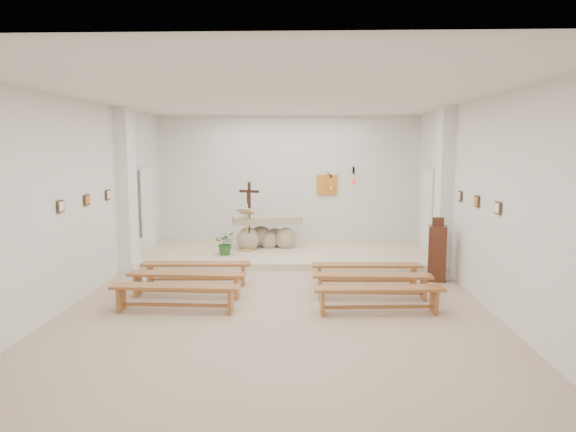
{
  "coord_description": "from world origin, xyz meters",
  "views": [
    {
      "loc": [
        0.45,
        -8.85,
        2.67
      ],
      "look_at": [
        0.11,
        1.6,
        1.26
      ],
      "focal_mm": 32.0,
      "sensor_mm": 36.0,
      "label": 1
    }
  ],
  "objects_px": {
    "lectern": "(246,230)",
    "crucifix_stand": "(249,211)",
    "bench_right_third": "(379,294)",
    "altar": "(266,234)",
    "bench_right_front": "(366,269)",
    "donation_pedestal": "(437,253)",
    "bench_left_front": "(197,268)",
    "bench_left_second": "(187,279)",
    "bench_right_second": "(372,281)",
    "bench_left_third": "(175,292)"
  },
  "relations": [
    {
      "from": "altar",
      "to": "bench_left_third",
      "type": "distance_m",
      "value": 4.82
    },
    {
      "from": "bench_right_front",
      "to": "bench_left_third",
      "type": "height_order",
      "value": "same"
    },
    {
      "from": "donation_pedestal",
      "to": "bench_left_front",
      "type": "relative_size",
      "value": 0.61
    },
    {
      "from": "bench_left_front",
      "to": "bench_left_second",
      "type": "bearing_deg",
      "value": -92.29
    },
    {
      "from": "altar",
      "to": "bench_left_second",
      "type": "relative_size",
      "value": 0.85
    },
    {
      "from": "donation_pedestal",
      "to": "altar",
      "type": "bearing_deg",
      "value": 156.88
    },
    {
      "from": "lectern",
      "to": "bench_right_front",
      "type": "xyz_separation_m",
      "value": [
        2.61,
        -2.58,
        -0.34
      ]
    },
    {
      "from": "altar",
      "to": "bench_right_third",
      "type": "distance_m",
      "value": 5.16
    },
    {
      "from": "crucifix_stand",
      "to": "bench_left_third",
      "type": "distance_m",
      "value": 4.41
    },
    {
      "from": "bench_right_front",
      "to": "bench_left_second",
      "type": "height_order",
      "value": "same"
    },
    {
      "from": "lectern",
      "to": "bench_right_front",
      "type": "bearing_deg",
      "value": -24.02
    },
    {
      "from": "lectern",
      "to": "bench_right_second",
      "type": "xyz_separation_m",
      "value": [
        2.61,
        -3.4,
        -0.34
      ]
    },
    {
      "from": "altar",
      "to": "bench_left_second",
      "type": "distance_m",
      "value": 4.02
    },
    {
      "from": "crucifix_stand",
      "to": "altar",
      "type": "bearing_deg",
      "value": 63.57
    },
    {
      "from": "crucifix_stand",
      "to": "donation_pedestal",
      "type": "height_order",
      "value": "crucifix_stand"
    },
    {
      "from": "donation_pedestal",
      "to": "crucifix_stand",
      "type": "bearing_deg",
      "value": 163.83
    },
    {
      "from": "donation_pedestal",
      "to": "bench_left_second",
      "type": "xyz_separation_m",
      "value": [
        -4.74,
        -1.31,
        -0.23
      ]
    },
    {
      "from": "bench_left_second",
      "to": "bench_right_third",
      "type": "relative_size",
      "value": 1.0
    },
    {
      "from": "lectern",
      "to": "donation_pedestal",
      "type": "relative_size",
      "value": 0.83
    },
    {
      "from": "bench_right_front",
      "to": "altar",
      "type": "bearing_deg",
      "value": 123.97
    },
    {
      "from": "crucifix_stand",
      "to": "bench_right_second",
      "type": "bearing_deg",
      "value": -37.51
    },
    {
      "from": "bench_left_third",
      "to": "bench_right_third",
      "type": "bearing_deg",
      "value": 1.24
    },
    {
      "from": "crucifix_stand",
      "to": "bench_right_third",
      "type": "relative_size",
      "value": 0.8
    },
    {
      "from": "bench_right_second",
      "to": "bench_right_front",
      "type": "bearing_deg",
      "value": 90.42
    },
    {
      "from": "lectern",
      "to": "crucifix_stand",
      "type": "bearing_deg",
      "value": 53.27
    },
    {
      "from": "bench_right_front",
      "to": "lectern",
      "type": "bearing_deg",
      "value": 133.83
    },
    {
      "from": "lectern",
      "to": "bench_right_second",
      "type": "relative_size",
      "value": 0.51
    },
    {
      "from": "bench_right_front",
      "to": "bench_left_third",
      "type": "xyz_separation_m",
      "value": [
        -3.28,
        -1.65,
        0.0
      ]
    },
    {
      "from": "lectern",
      "to": "bench_right_third",
      "type": "distance_m",
      "value": 4.98
    },
    {
      "from": "altar",
      "to": "bench_right_front",
      "type": "distance_m",
      "value": 3.73
    },
    {
      "from": "bench_left_front",
      "to": "bench_right_third",
      "type": "bearing_deg",
      "value": -28.92
    },
    {
      "from": "bench_right_third",
      "to": "bench_right_second",
      "type": "bearing_deg",
      "value": 86.42
    },
    {
      "from": "bench_right_front",
      "to": "bench_left_third",
      "type": "distance_m",
      "value": 3.67
    },
    {
      "from": "crucifix_stand",
      "to": "bench_left_second",
      "type": "xyz_separation_m",
      "value": [
        -0.75,
        -3.45,
        -0.79
      ]
    },
    {
      "from": "bench_left_front",
      "to": "bench_right_third",
      "type": "relative_size",
      "value": 1.0
    },
    {
      "from": "lectern",
      "to": "crucifix_stand",
      "type": "distance_m",
      "value": 0.45
    },
    {
      "from": "altar",
      "to": "crucifix_stand",
      "type": "relative_size",
      "value": 1.07
    },
    {
      "from": "lectern",
      "to": "bench_right_front",
      "type": "relative_size",
      "value": 0.51
    },
    {
      "from": "lectern",
      "to": "bench_left_front",
      "type": "height_order",
      "value": "lectern"
    },
    {
      "from": "bench_left_second",
      "to": "bench_left_third",
      "type": "xyz_separation_m",
      "value": [
        -0.0,
        -0.82,
        0.0
      ]
    },
    {
      "from": "bench_left_front",
      "to": "bench_right_front",
      "type": "distance_m",
      "value": 3.28
    },
    {
      "from": "bench_right_second",
      "to": "bench_right_third",
      "type": "height_order",
      "value": "same"
    },
    {
      "from": "lectern",
      "to": "bench_left_third",
      "type": "height_order",
      "value": "lectern"
    },
    {
      "from": "lectern",
      "to": "bench_left_third",
      "type": "distance_m",
      "value": 4.29
    },
    {
      "from": "lectern",
      "to": "bench_right_third",
      "type": "height_order",
      "value": "lectern"
    },
    {
      "from": "bench_right_second",
      "to": "crucifix_stand",
      "type": "bearing_deg",
      "value": 126.71
    },
    {
      "from": "bench_left_front",
      "to": "bench_left_second",
      "type": "height_order",
      "value": "same"
    },
    {
      "from": "altar",
      "to": "crucifix_stand",
      "type": "xyz_separation_m",
      "value": [
        -0.37,
        -0.41,
        0.64
      ]
    },
    {
      "from": "bench_right_second",
      "to": "bench_right_third",
      "type": "distance_m",
      "value": 0.82
    },
    {
      "from": "bench_left_front",
      "to": "bench_left_second",
      "type": "xyz_separation_m",
      "value": [
        0.0,
        -0.82,
        0.0
      ]
    }
  ]
}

